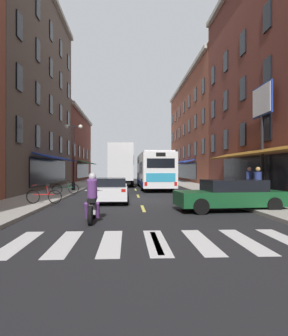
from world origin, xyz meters
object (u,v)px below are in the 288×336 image
bicycle_near (44,196)px  pedestrian_mid (250,182)px  billboard_sign (262,113)px  motorcycle_rider (92,201)px  bicycle_mid (65,189)px  box_truck (122,165)px  street_lamp_twin (73,154)px  sedan_far (111,189)px  pedestrian_near (258,183)px  sedan_near (230,195)px  transit_bus (153,170)px  sedan_mid (121,177)px

bicycle_near → pedestrian_mid: (10.91, 2.39, 0.54)m
billboard_sign → bicycle_near: billboard_sign is taller
motorcycle_rider → bicycle_mid: motorcycle_rider is taller
box_truck → street_lamp_twin: bearing=-115.1°
pedestrian_mid → sedan_far: bearing=-84.1°
box_truck → sedan_far: (-0.30, -15.43, -1.49)m
pedestrian_near → bicycle_near: bearing=34.2°
billboard_sign → sedan_far: 9.69m
sedan_near → motorcycle_rider: bearing=-156.2°
transit_bus → pedestrian_near: bearing=-72.1°
bicycle_mid → street_lamp_twin: 4.71m
box_truck → sedan_mid: (-0.27, 8.34, -1.48)m
sedan_near → bicycle_mid: sedan_near is taller
transit_bus → pedestrian_near: transit_bus is taller
pedestrian_mid → box_truck: bearing=-150.7°
pedestrian_near → sedan_far: bearing=20.6°
bicycle_near → bicycle_mid: (-0.10, 5.65, 0.00)m
sedan_near → street_lamp_twin: 14.65m
motorcycle_rider → street_lamp_twin: (-3.04, 14.09, 2.28)m
sedan_near → street_lamp_twin: size_ratio=0.90×
box_truck → street_lamp_twin: size_ratio=1.46×
box_truck → pedestrian_mid: 16.80m
sedan_near → bicycle_near: size_ratio=2.70×
sedan_mid → bicycle_mid: 20.29m
bicycle_near → pedestrian_mid: bearing=12.4°
sedan_near → motorcycle_rider: size_ratio=2.23×
billboard_sign → sedan_near: (-3.38, -4.52, -4.31)m
billboard_sign → sedan_near: bearing=-126.8°
billboard_sign → street_lamp_twin: size_ratio=1.26×
sedan_mid → motorcycle_rider: motorcycle_rider is taller
sedan_mid → sedan_far: (-0.02, -23.77, -0.01)m
sedan_near → sedan_far: bearing=143.4°
motorcycle_rider → bicycle_near: 5.24m
sedan_near → bicycle_mid: (-8.43, 7.65, -0.18)m
sedan_near → sedan_far: sedan_near is taller
sedan_near → pedestrian_near: (2.23, 2.39, 0.39)m
sedan_near → pedestrian_near: pedestrian_near is taller
box_truck → bicycle_mid: bearing=-106.4°
bicycle_near → transit_bus: bearing=64.8°
billboard_sign → street_lamp_twin: 14.07m
transit_bus → bicycle_near: (-6.34, -13.47, -1.18)m
billboard_sign → sedan_mid: size_ratio=1.48×
box_truck → pedestrian_near: bearing=-67.0°
bicycle_near → bicycle_mid: bearing=91.0°
box_truck → sedan_near: size_ratio=1.62×
box_truck → pedestrian_near: box_truck is taller
billboard_sign → pedestrian_near: size_ratio=3.70×
bicycle_mid → pedestrian_near: bearing=-26.3°
sedan_far → pedestrian_mid: (7.85, 0.47, 0.37)m
bicycle_mid → street_lamp_twin: street_lamp_twin is taller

